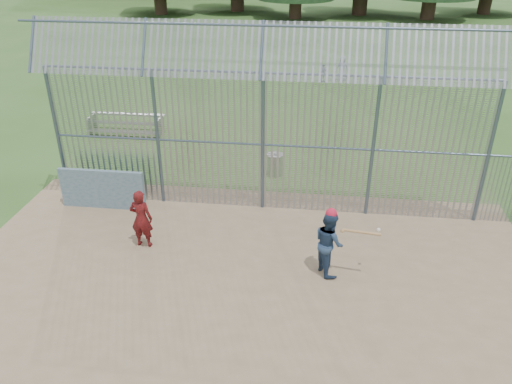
# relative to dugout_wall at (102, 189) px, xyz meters

# --- Properties ---
(ground) EXTENTS (120.00, 120.00, 0.00)m
(ground) POSITION_rel_dugout_wall_xyz_m (4.60, -2.90, -0.62)
(ground) COLOR #2D511E
(ground) RESTS_ON ground
(dirt_infield) EXTENTS (14.00, 10.00, 0.02)m
(dirt_infield) POSITION_rel_dugout_wall_xyz_m (4.60, -3.40, -0.61)
(dirt_infield) COLOR #756047
(dirt_infield) RESTS_ON ground
(dugout_wall) EXTENTS (2.50, 0.12, 1.20)m
(dugout_wall) POSITION_rel_dugout_wall_xyz_m (0.00, 0.00, 0.00)
(dugout_wall) COLOR #38566B
(dugout_wall) RESTS_ON dirt_infield
(batter) EXTENTS (0.89, 0.97, 1.61)m
(batter) POSITION_rel_dugout_wall_xyz_m (6.49, -2.31, 0.20)
(batter) COLOR navy
(batter) RESTS_ON dirt_infield
(onlooker) EXTENTS (0.60, 0.41, 1.58)m
(onlooker) POSITION_rel_dugout_wall_xyz_m (1.79, -1.77, 0.19)
(onlooker) COLOR maroon
(onlooker) RESTS_ON dirt_infield
(bg_kid_standing) EXTENTS (0.74, 0.57, 1.36)m
(bg_kid_standing) POSITION_rel_dugout_wall_xyz_m (7.28, 14.96, 0.06)
(bg_kid_standing) COLOR slate
(bg_kid_standing) RESTS_ON ground
(bg_kid_seated) EXTENTS (0.62, 0.46, 0.97)m
(bg_kid_seated) POSITION_rel_dugout_wall_xyz_m (6.28, 14.62, -0.13)
(bg_kid_seated) COLOR slate
(bg_kid_seated) RESTS_ON ground
(batting_gear) EXTENTS (1.27, 0.37, 0.57)m
(batting_gear) POSITION_rel_dugout_wall_xyz_m (6.65, -2.33, 0.91)
(batting_gear) COLOR #BC1934
(batting_gear) RESTS_ON ground
(trash_can) EXTENTS (0.56, 0.56, 0.82)m
(trash_can) POSITION_rel_dugout_wall_xyz_m (4.76, 2.86, -0.24)
(trash_can) COLOR gray
(trash_can) RESTS_ON ground
(bleacher) EXTENTS (3.00, 0.95, 0.72)m
(bleacher) POSITION_rel_dugout_wall_xyz_m (-1.48, 5.91, -0.21)
(bleacher) COLOR gray
(bleacher) RESTS_ON ground
(backstop_fence) EXTENTS (20.09, 0.81, 5.30)m
(backstop_fence) POSITION_rel_dugout_wall_xyz_m (6.41, 0.53, 1.74)
(backstop_fence) COLOR #47566B
(backstop_fence) RESTS_ON ground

